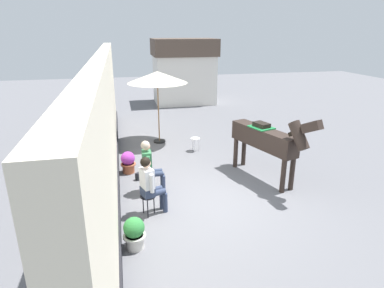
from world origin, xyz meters
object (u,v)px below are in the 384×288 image
(flower_planter_far, at_px, (128,162))
(seated_visitor_near, at_px, (150,183))
(seated_visitor_far, at_px, (150,164))
(saddled_horse_center, at_px, (267,139))
(spare_stool_white, at_px, (195,140))
(satchel_bag, at_px, (140,176))
(flower_planter_near, at_px, (134,233))
(cafe_parasol, at_px, (157,78))

(flower_planter_far, bearing_deg, seated_visitor_near, -80.50)
(seated_visitor_far, height_order, saddled_horse_center, saddled_horse_center)
(flower_planter_far, distance_m, spare_stool_white, 2.67)
(saddled_horse_center, relative_size, satchel_bag, 10.33)
(flower_planter_near, distance_m, spare_stool_white, 5.46)
(seated_visitor_near, distance_m, flower_planter_near, 1.31)
(saddled_horse_center, bearing_deg, seated_visitor_far, -177.60)
(seated_visitor_far, bearing_deg, flower_planter_near, -103.28)
(flower_planter_near, relative_size, cafe_parasol, 0.25)
(flower_planter_far, height_order, spare_stool_white, flower_planter_far)
(spare_stool_white, bearing_deg, seated_visitor_far, -123.37)
(cafe_parasol, bearing_deg, satchel_bag, -106.63)
(seated_visitor_near, relative_size, saddled_horse_center, 0.48)
(saddled_horse_center, xyz_separation_m, spare_stool_white, (-1.35, 2.60, -0.76))
(satchel_bag, bearing_deg, saddled_horse_center, -50.80)
(flower_planter_near, height_order, spare_stool_white, flower_planter_near)
(seated_visitor_far, xyz_separation_m, flower_planter_far, (-0.50, 1.38, -0.44))
(flower_planter_far, xyz_separation_m, spare_stool_white, (2.30, 1.35, 0.07))
(flower_planter_near, bearing_deg, flower_planter_far, 89.72)
(cafe_parasol, height_order, spare_stool_white, cafe_parasol)
(saddled_horse_center, xyz_separation_m, flower_planter_near, (-3.68, -2.34, -0.82))
(seated_visitor_far, bearing_deg, saddled_horse_center, 2.40)
(seated_visitor_near, bearing_deg, spare_stool_white, 63.41)
(cafe_parasol, bearing_deg, seated_visitor_near, -99.26)
(saddled_horse_center, bearing_deg, spare_stool_white, 117.48)
(seated_visitor_far, height_order, flower_planter_far, seated_visitor_far)
(flower_planter_far, xyz_separation_m, satchel_bag, (0.30, -0.52, -0.23))
(flower_planter_near, bearing_deg, saddled_horse_center, 32.52)
(seated_visitor_far, height_order, cafe_parasol, cafe_parasol)
(seated_visitor_near, height_order, saddled_horse_center, saddled_horse_center)
(satchel_bag, bearing_deg, cafe_parasol, 34.85)
(seated_visitor_far, relative_size, saddled_horse_center, 0.48)
(flower_planter_near, bearing_deg, seated_visitor_far, 76.72)
(saddled_horse_center, bearing_deg, cafe_parasol, 122.49)
(seated_visitor_far, xyz_separation_m, spare_stool_white, (1.80, 2.73, -0.38))
(seated_visitor_near, height_order, flower_planter_far, seated_visitor_near)
(seated_visitor_near, distance_m, saddled_horse_center, 3.48)
(spare_stool_white, distance_m, satchel_bag, 2.76)
(seated_visitor_near, relative_size, flower_planter_near, 2.17)
(seated_visitor_near, bearing_deg, flower_planter_far, 99.50)
(seated_visitor_near, bearing_deg, saddled_horse_center, 20.08)
(seated_visitor_near, bearing_deg, satchel_bag, 93.17)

